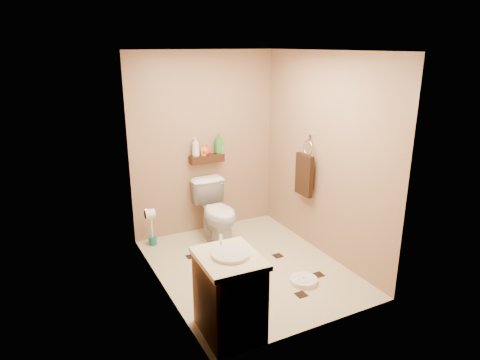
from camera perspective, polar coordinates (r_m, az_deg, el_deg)
ground at (r=5.05m, az=1.11°, el=-11.51°), size 2.50×2.50×0.00m
wall_back at (r=5.68m, az=-4.80°, el=4.79°), size 2.00×0.04×2.40m
wall_front at (r=3.59m, az=10.71°, el=-3.25°), size 2.00×0.04×2.40m
wall_left at (r=4.22m, az=-10.84°, el=-0.05°), size 0.04×2.50×2.40m
wall_right at (r=5.12m, az=11.13°, el=3.07°), size 0.04×2.50×2.40m
ceiling at (r=4.41m, az=1.31°, el=16.87°), size 2.00×2.50×0.02m
wall_shelf at (r=5.65m, az=-4.44°, el=2.85°), size 0.46×0.14×0.10m
floor_accents at (r=5.03m, az=2.00°, el=-11.59°), size 1.23×1.40×0.01m
toilet at (r=5.55m, az=-3.09°, el=-4.29°), size 0.44×0.76×0.78m
vanity at (r=3.85m, az=-1.44°, el=-14.92°), size 0.53×0.64×0.88m
bathroom_scale at (r=4.78m, az=8.47°, el=-13.12°), size 0.32×0.32×0.06m
toilet_brush at (r=5.60m, az=-11.63°, el=-6.97°), size 0.10×0.10×0.45m
towel_ring at (r=5.33m, az=8.59°, el=0.94°), size 0.12×0.30×0.76m
toilet_paper at (r=5.03m, az=-11.94°, el=-4.45°), size 0.12×0.11×0.12m
bottle_a at (r=5.55m, az=-5.94°, el=4.42°), size 0.11×0.11×0.25m
bottle_b at (r=5.61m, az=-4.77°, el=4.06°), size 0.10×0.10×0.15m
bottle_c at (r=5.62m, az=-4.58°, el=4.05°), size 0.12×0.12×0.15m
bottle_d at (r=5.67m, az=-2.86°, el=4.89°), size 0.13×0.13×0.27m
bottle_e at (r=5.69m, az=-2.72°, el=4.27°), size 0.08×0.07×0.15m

